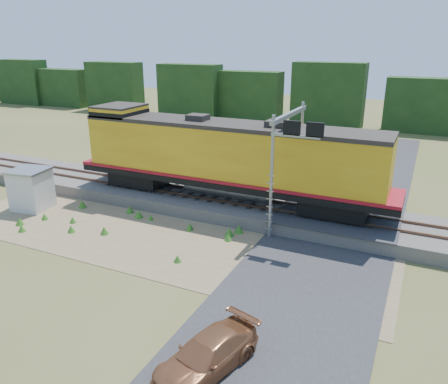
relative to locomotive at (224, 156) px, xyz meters
The scene contains 11 objects.
ground 7.02m from the locomotive, 86.75° to the right, with size 140.00×140.00×0.00m, color #475123.
ballast 3.25m from the locomotive, ahead, with size 70.00×5.00×0.80m, color slate.
rails 2.77m from the locomotive, ahead, with size 70.00×1.54×0.16m.
dirt_shoulder 6.79m from the locomotive, 106.79° to the right, with size 26.00×8.00×0.03m, color #8C7754.
road 9.70m from the locomotive, 35.62° to the right, with size 7.00×66.00×0.86m.
tree_line_north 32.01m from the locomotive, 89.39° to the left, with size 130.00×3.00×6.50m.
weed_clumps 7.61m from the locomotive, 118.17° to the right, with size 15.00×6.20×0.56m, color #356F1F, non-canonical shape.
locomotive is the anchor object (origin of this frame).
shed 12.77m from the locomotive, 155.93° to the right, with size 2.62×2.62×2.70m.
signal_gantry 4.84m from the locomotive, ahead, with size 2.75×6.20×6.93m.
car 15.08m from the locomotive, 66.95° to the right, with size 1.72×4.22×1.23m, color #9C5F39.
Camera 1 is at (11.04, -18.14, 10.52)m, focal length 35.00 mm.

